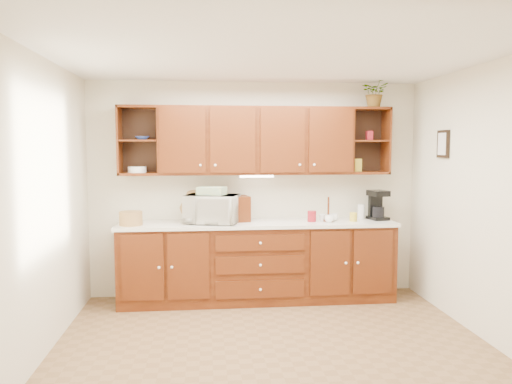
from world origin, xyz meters
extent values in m
plane|color=brown|center=(0.00, 0.00, 0.00)|extent=(4.00, 4.00, 0.00)
plane|color=white|center=(0.00, 0.00, 2.60)|extent=(4.00, 4.00, 0.00)
plane|color=beige|center=(0.00, 1.75, 1.30)|extent=(4.00, 0.00, 4.00)
plane|color=beige|center=(-2.00, 0.00, 1.30)|extent=(0.00, 3.50, 3.50)
plane|color=beige|center=(2.00, 0.00, 1.30)|extent=(0.00, 3.50, 3.50)
cube|color=#3B1406|center=(0.00, 1.45, 0.45)|extent=(3.20, 0.60, 0.90)
cube|color=white|center=(0.00, 1.44, 0.92)|extent=(3.24, 0.64, 0.04)
cube|color=#3B1406|center=(0.00, 1.58, 1.89)|extent=(2.30, 0.33, 0.80)
cube|color=black|center=(-1.38, 1.74, 1.89)|extent=(0.45, 0.02, 0.80)
cube|color=black|center=(1.38, 1.74, 1.89)|extent=(0.45, 0.02, 0.80)
cube|color=#3B1406|center=(-1.38, 1.58, 1.89)|extent=(0.43, 0.30, 0.02)
cube|color=#3B1406|center=(1.38, 1.58, 1.89)|extent=(0.43, 0.30, 0.02)
cube|color=#3B1406|center=(1.38, 1.58, 2.27)|extent=(0.45, 0.33, 0.03)
cube|color=white|center=(0.00, 1.53, 1.47)|extent=(0.40, 0.05, 0.02)
cube|color=black|center=(1.98, 0.90, 1.85)|extent=(0.03, 0.24, 0.30)
cylinder|color=#A57844|center=(-1.44, 1.34, 1.02)|extent=(0.26, 0.26, 0.15)
imported|color=silver|center=(-0.53, 1.41, 1.10)|extent=(0.68, 0.55, 0.33)
cube|color=#E9D96E|center=(-0.53, 1.41, 1.31)|extent=(0.36, 0.32, 0.09)
cylinder|color=#10311B|center=(-0.34, 1.55, 1.10)|extent=(0.08, 0.08, 0.32)
cylinder|color=#A57844|center=(-0.75, 1.69, 0.95)|extent=(0.37, 0.24, 0.36)
cube|color=#3B1406|center=(-0.31, 1.51, 1.09)|extent=(0.47, 0.34, 0.30)
cylinder|color=#3B1406|center=(0.84, 1.40, 1.08)|extent=(0.02, 0.02, 0.29)
cylinder|color=#3B1406|center=(0.84, 1.40, 0.95)|extent=(0.12, 0.12, 0.02)
imported|color=white|center=(0.91, 1.43, 0.98)|extent=(0.14, 0.14, 0.08)
imported|color=white|center=(0.78, 1.45, 0.98)|extent=(0.14, 0.14, 0.08)
imported|color=white|center=(0.83, 1.33, 0.98)|extent=(0.14, 0.14, 0.08)
cylinder|color=maroon|center=(0.64, 1.40, 1.00)|extent=(0.10, 0.10, 0.13)
cylinder|color=white|center=(1.29, 1.57, 1.03)|extent=(0.11, 0.11, 0.18)
cylinder|color=gold|center=(1.13, 1.37, 0.99)|extent=(0.10, 0.10, 0.10)
cube|color=black|center=(1.47, 1.48, 0.96)|extent=(0.24, 0.28, 0.04)
cube|color=black|center=(1.47, 1.58, 1.11)|extent=(0.18, 0.09, 0.30)
cube|color=black|center=(1.47, 1.48, 1.26)|extent=(0.24, 0.28, 0.07)
cylinder|color=black|center=(1.47, 1.46, 1.03)|extent=(0.17, 0.17, 0.13)
imported|color=#273E91|center=(-1.33, 1.58, 1.92)|extent=(0.18, 0.18, 0.04)
cylinder|color=white|center=(-1.39, 1.58, 1.56)|extent=(0.26, 0.26, 0.07)
cube|color=gold|center=(1.23, 1.57, 1.60)|extent=(0.09, 0.07, 0.15)
cube|color=maroon|center=(1.37, 1.57, 1.96)|extent=(0.07, 0.06, 0.11)
imported|color=#999999|center=(1.43, 1.54, 2.46)|extent=(0.39, 0.37, 0.35)
camera|label=1|loc=(-0.60, -4.32, 1.82)|focal=35.00mm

